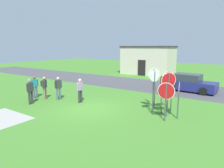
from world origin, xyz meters
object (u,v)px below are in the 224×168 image
at_px(stop_sign_low_front, 172,86).
at_px(person_with_sunhat, 58,87).
at_px(stop_sign_center_cluster, 162,89).
at_px(stop_sign_rear_left, 154,86).
at_px(stop_sign_nearest, 154,82).
at_px(stop_sign_far_back, 179,94).
at_px(person_in_blue, 34,85).
at_px(person_in_teal, 80,89).
at_px(parked_car_on_street, 189,83).
at_px(stop_sign_rear_right, 168,86).
at_px(stop_sign_tallest, 168,84).
at_px(person_holding_notes, 44,86).
at_px(stop_sign_leaning_right, 166,95).
at_px(stop_sign_leaning_left, 155,82).
at_px(person_on_left, 30,90).

relative_size(stop_sign_low_front, person_with_sunhat, 1.33).
height_order(stop_sign_center_cluster, stop_sign_rear_left, stop_sign_rear_left).
xyz_separation_m(stop_sign_nearest, stop_sign_far_back, (1.63, -0.48, -0.40)).
distance_m(person_with_sunhat, person_in_blue, 1.99).
relative_size(stop_sign_low_front, person_in_teal, 1.33).
xyz_separation_m(stop_sign_far_back, person_in_teal, (-6.54, -0.61, -0.43)).
xyz_separation_m(parked_car_on_street, stop_sign_rear_right, (0.61, -7.47, 1.04)).
distance_m(stop_sign_tallest, person_holding_notes, 8.79).
distance_m(person_holding_notes, person_in_blue, 0.94).
xyz_separation_m(stop_sign_tallest, stop_sign_nearest, (-0.79, -0.26, 0.10)).
bearing_deg(stop_sign_far_back, stop_sign_leaning_right, -122.75).
distance_m(stop_sign_rear_right, stop_sign_rear_left, 0.77).
bearing_deg(person_in_blue, person_in_teal, 14.95).
height_order(stop_sign_leaning_right, stop_sign_leaning_left, stop_sign_leaning_left).
relative_size(stop_sign_tallest, person_in_blue, 1.46).
relative_size(person_holding_notes, person_in_blue, 1.00).
distance_m(stop_sign_far_back, person_on_left, 9.50).
bearing_deg(stop_sign_low_front, stop_sign_rear_right, -81.57).
height_order(stop_sign_leaning_right, stop_sign_tallest, stop_sign_tallest).
xyz_separation_m(stop_sign_far_back, person_with_sunhat, (-8.38, -0.94, -0.43)).
distance_m(stop_sign_rear_right, stop_sign_far_back, 0.68).
relative_size(stop_sign_leaning_right, person_on_left, 1.18).
bearing_deg(person_holding_notes, stop_sign_rear_right, 9.28).
bearing_deg(person_with_sunhat, stop_sign_rear_right, 6.89).
bearing_deg(parked_car_on_street, person_in_teal, -123.45).
distance_m(stop_sign_far_back, person_with_sunhat, 8.44).
relative_size(stop_sign_leaning_right, stop_sign_rear_right, 0.82).
distance_m(stop_sign_low_front, stop_sign_far_back, 1.49).
distance_m(stop_sign_rear_right, person_holding_notes, 8.90).
bearing_deg(person_with_sunhat, stop_sign_low_front, 16.15).
height_order(stop_sign_low_front, stop_sign_far_back, stop_sign_low_front).
height_order(stop_sign_low_front, person_on_left, stop_sign_low_front).
bearing_deg(person_holding_notes, stop_sign_low_front, 17.44).
height_order(stop_sign_low_front, stop_sign_rear_left, stop_sign_rear_left).
relative_size(stop_sign_leaning_left, stop_sign_nearest, 0.97).
bearing_deg(stop_sign_rear_right, stop_sign_center_cluster, 148.65).
bearing_deg(stop_sign_tallest, stop_sign_rear_left, -119.53).
height_order(stop_sign_rear_right, stop_sign_leaning_left, stop_sign_leaning_left).
distance_m(stop_sign_rear_left, person_on_left, 8.21).
distance_m(stop_sign_tallest, person_with_sunhat, 7.75).
relative_size(parked_car_on_street, stop_sign_nearest, 1.68).
height_order(stop_sign_tallest, person_with_sunhat, stop_sign_tallest).
relative_size(stop_sign_leaning_right, stop_sign_low_front, 0.91).
relative_size(stop_sign_leaning_left, person_holding_notes, 1.51).
height_order(person_with_sunhat, person_on_left, person_on_left).
distance_m(parked_car_on_street, stop_sign_center_cluster, 7.22).
distance_m(stop_sign_center_cluster, person_on_left, 8.60).
xyz_separation_m(parked_car_on_street, stop_sign_far_back, (1.19, -7.47, 0.70)).
bearing_deg(parked_car_on_street, stop_sign_tallest, -87.02).
distance_m(person_with_sunhat, person_holding_notes, 1.07).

